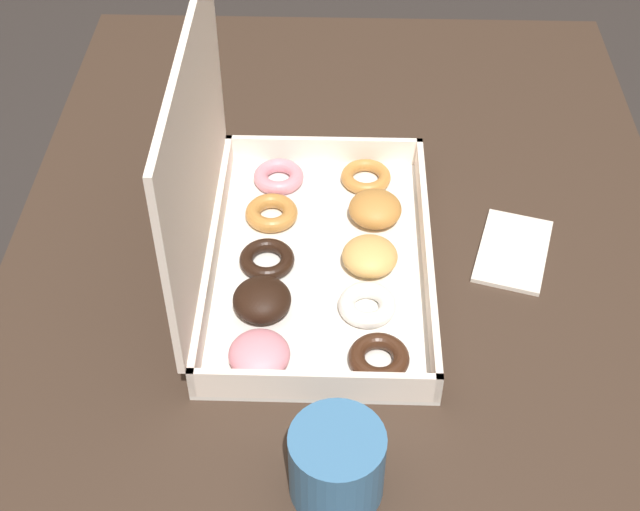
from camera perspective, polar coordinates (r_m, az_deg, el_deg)
name	(u,v)px	position (r m, az deg, el deg)	size (l,w,h in m)	color
dining_table	(343,344)	(1.14, 1.45, -5.70)	(1.28, 0.85, 0.77)	#38281E
donut_box	(288,233)	(1.05, -2.09, 1.44)	(0.41, 0.27, 0.31)	silver
coffee_mug	(337,463)	(0.87, 1.08, -13.11)	(0.09, 0.09, 0.08)	teal
paper_napkin	(513,251)	(1.13, 12.26, 0.29)	(0.15, 0.12, 0.01)	silver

